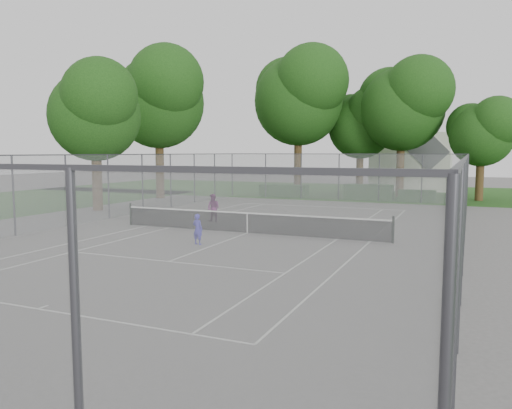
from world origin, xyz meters
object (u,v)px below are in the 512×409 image
at_px(tennis_net, 247,222).
at_px(girl_player, 198,229).
at_px(house, 412,152).
at_px(woman_player, 213,208).

height_order(tennis_net, girl_player, girl_player).
bearing_deg(house, girl_player, -97.68).
bearing_deg(woman_player, house, 85.61).
distance_m(house, woman_player, 28.82).
height_order(tennis_net, house, house).
height_order(girl_player, woman_player, woman_player).
xyz_separation_m(tennis_net, house, (3.87, 30.38, 3.12)).
distance_m(house, girl_player, 34.11).
relative_size(tennis_net, woman_player, 8.75).
distance_m(girl_player, woman_player, 6.33).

